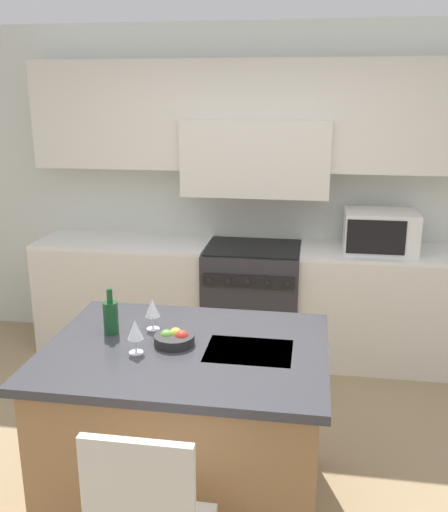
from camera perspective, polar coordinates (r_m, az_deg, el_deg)
ground_plane at (r=3.40m, az=-0.98°, el=-23.17°), size 10.00×10.00×0.00m
back_cabinetry at (r=4.77m, az=3.40°, el=9.40°), size 10.00×0.46×2.70m
back_counter at (r=4.80m, az=2.89°, el=-4.44°), size 3.65×0.62×0.95m
range_stove at (r=4.78m, az=2.86°, el=-4.55°), size 0.77×0.70×0.94m
microwave at (r=4.62m, az=15.34°, el=2.41°), size 0.55×0.42×0.32m
kitchen_island at (r=3.13m, az=-3.67°, el=-16.62°), size 1.42×1.09×0.92m
wine_bottle at (r=3.07m, az=-11.26°, el=-5.96°), size 0.08×0.08×0.25m
wine_glass_near at (r=2.81m, az=-8.87°, el=-7.41°), size 0.08×0.08×0.17m
wine_glass_far at (r=3.07m, az=-7.17°, el=-5.28°), size 0.08×0.08×0.17m
fruit_bowl at (r=2.92m, az=-4.96°, el=-8.21°), size 0.21×0.21×0.08m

